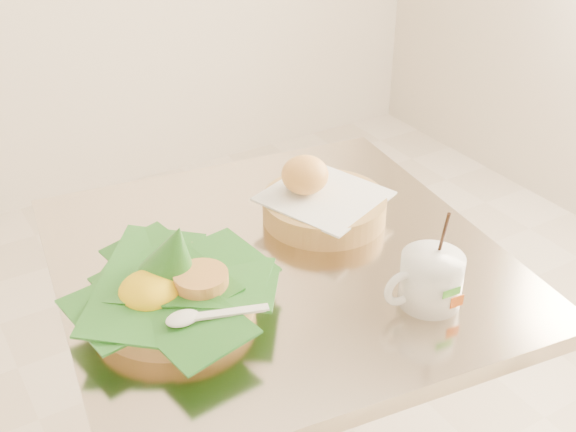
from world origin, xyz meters
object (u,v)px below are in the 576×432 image
rice_basket (173,286)px  bread_basket (321,201)px  coffee_mug (430,279)px  cafe_table (280,358)px

rice_basket → bread_basket: (0.33, 0.10, -0.01)m
bread_basket → coffee_mug: (0.00, -0.29, 0.01)m
coffee_mug → rice_basket: bearing=151.0°
cafe_table → coffee_mug: coffee_mug is taller
rice_basket → coffee_mug: coffee_mug is taller
cafe_table → coffee_mug: bearing=-60.2°
rice_basket → coffee_mug: (0.33, -0.18, 0.00)m
rice_basket → coffee_mug: 0.37m
coffee_mug → bread_basket: bearing=90.1°
rice_basket → bread_basket: 0.34m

